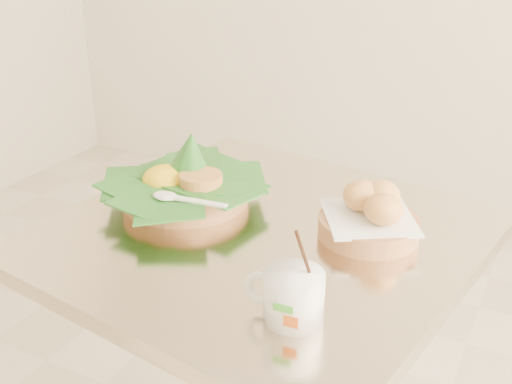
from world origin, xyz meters
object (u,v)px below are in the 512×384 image
at_px(cafe_table, 262,333).
at_px(bread_basket, 371,216).
at_px(rice_basket, 185,181).
at_px(coffee_mug, 292,295).

distance_m(cafe_table, bread_basket, 0.32).
bearing_deg(cafe_table, rice_basket, 167.46).
bearing_deg(rice_basket, cafe_table, -12.54).
xyz_separation_m(bread_basket, coffee_mug, (-0.02, -0.29, 0.00)).
height_order(cafe_table, coffee_mug, coffee_mug).
relative_size(rice_basket, coffee_mug, 2.10).
height_order(bread_basket, coffee_mug, coffee_mug).
height_order(rice_basket, coffee_mug, rice_basket).
height_order(cafe_table, bread_basket, bread_basket).
bearing_deg(rice_basket, coffee_mug, -36.85).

